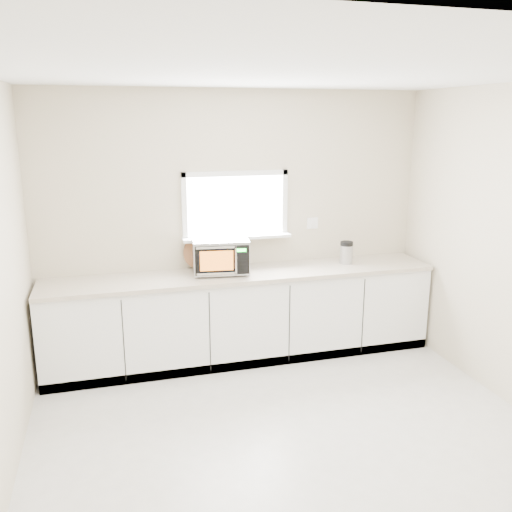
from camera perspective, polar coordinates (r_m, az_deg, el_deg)
name	(u,v)px	position (r m, az deg, el deg)	size (l,w,h in m)	color
ground	(299,450)	(4.32, 4.53, -19.71)	(4.00, 4.00, 0.00)	beige
back_wall	(235,223)	(5.60, -2.19, 3.48)	(4.00, 0.17, 2.70)	beige
cabinets	(243,317)	(5.57, -1.40, -6.45)	(3.92, 0.60, 0.88)	white
countertop	(243,274)	(5.41, -1.40, -1.93)	(3.92, 0.64, 0.04)	#B6AC96
microwave	(221,255)	(5.36, -3.75, 0.12)	(0.58, 0.50, 0.35)	black
knife_block	(224,260)	(5.41, -3.40, -0.38)	(0.14, 0.22, 0.29)	#483219
cutting_board	(200,252)	(5.53, -5.91, 0.37)	(0.34, 0.34, 0.02)	brown
coffee_grinder	(346,252)	(5.79, 9.49, 0.38)	(0.14, 0.14, 0.24)	#ACAEB4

